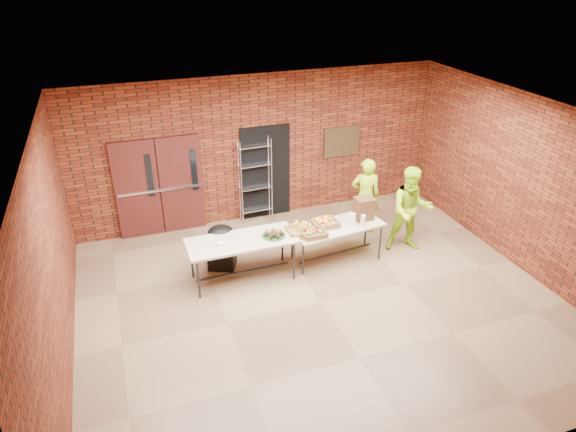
% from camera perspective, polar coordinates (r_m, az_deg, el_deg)
% --- Properties ---
extents(room, '(8.08, 7.08, 3.28)m').
position_cam_1_polar(room, '(8.12, 4.03, -0.48)').
color(room, brown).
rests_on(room, ground).
extents(double_doors, '(1.78, 0.12, 2.10)m').
position_cam_1_polar(double_doors, '(10.92, -14.06, 3.16)').
color(double_doors, '#441313').
rests_on(double_doors, room).
extents(dark_doorway, '(1.10, 0.06, 2.10)m').
position_cam_1_polar(dark_doorway, '(11.33, -2.50, 4.87)').
color(dark_doorway, black).
rests_on(dark_doorway, room).
extents(bronze_plaque, '(0.85, 0.04, 0.70)m').
position_cam_1_polar(bronze_plaque, '(11.75, 5.96, 8.20)').
color(bronze_plaque, '#402C19').
rests_on(bronze_plaque, room).
extents(wire_rack, '(0.71, 0.27, 1.90)m').
position_cam_1_polar(wire_rack, '(11.17, -3.63, 3.95)').
color(wire_rack, '#B6B6BD').
rests_on(wire_rack, room).
extents(table_left, '(1.97, 0.84, 0.81)m').
position_cam_1_polar(table_left, '(9.21, -5.14, -3.03)').
color(table_left, '#BEAB91').
rests_on(table_left, room).
extents(table_right, '(1.87, 0.96, 0.74)m').
position_cam_1_polar(table_right, '(9.82, 5.43, -1.39)').
color(table_right, '#BEAB91').
rests_on(table_right, room).
extents(basket_bananas, '(0.48, 0.38, 0.15)m').
position_cam_1_polar(basket_bananas, '(9.43, 1.39, -1.70)').
color(basket_bananas, olive).
rests_on(basket_bananas, table_right).
extents(basket_oranges, '(0.48, 0.37, 0.15)m').
position_cam_1_polar(basket_oranges, '(9.73, 4.15, -0.79)').
color(basket_oranges, olive).
rests_on(basket_oranges, table_right).
extents(basket_apples, '(0.44, 0.34, 0.14)m').
position_cam_1_polar(basket_apples, '(9.38, 2.90, -1.95)').
color(basket_apples, olive).
rests_on(basket_apples, table_right).
extents(muffin_tray, '(0.42, 0.42, 0.11)m').
position_cam_1_polar(muffin_tray, '(9.24, -1.60, -1.97)').
color(muffin_tray, '#144C1E').
rests_on(muffin_tray, table_left).
extents(napkin_box, '(0.17, 0.11, 0.06)m').
position_cam_1_polar(napkin_box, '(9.04, -7.37, -3.07)').
color(napkin_box, white).
rests_on(napkin_box, table_left).
extents(coffee_dispenser, '(0.34, 0.30, 0.44)m').
position_cam_1_polar(coffee_dispenser, '(10.01, 8.41, 0.83)').
color(coffee_dispenser, '#4E311B').
rests_on(coffee_dispenser, table_right).
extents(cup_stack_front, '(0.08, 0.08, 0.25)m').
position_cam_1_polar(cup_stack_front, '(9.77, 7.27, -0.41)').
color(cup_stack_front, white).
rests_on(cup_stack_front, table_right).
extents(cup_stack_mid, '(0.08, 0.08, 0.25)m').
position_cam_1_polar(cup_stack_mid, '(9.73, 8.32, -0.60)').
color(cup_stack_mid, white).
rests_on(cup_stack_mid, table_right).
extents(cup_stack_back, '(0.08, 0.08, 0.24)m').
position_cam_1_polar(cup_stack_back, '(9.82, 6.98, -0.28)').
color(cup_stack_back, white).
rests_on(cup_stack_back, table_right).
extents(covered_grill, '(0.61, 0.57, 0.89)m').
position_cam_1_polar(covered_grill, '(9.73, -7.41, -3.40)').
color(covered_grill, black).
rests_on(covered_grill, room).
extents(volunteer_woman, '(0.70, 0.58, 1.66)m').
position_cam_1_polar(volunteer_woman, '(10.83, 8.58, 2.21)').
color(volunteer_woman, '#A0D517').
rests_on(volunteer_woman, room).
extents(volunteer_man, '(1.01, 0.89, 1.75)m').
position_cam_1_polar(volunteer_man, '(10.33, 13.49, 0.69)').
color(volunteer_man, '#A0D517').
rests_on(volunteer_man, room).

